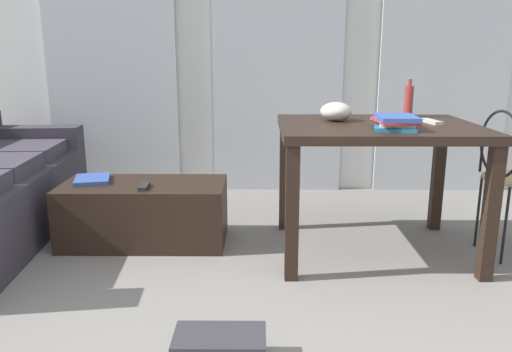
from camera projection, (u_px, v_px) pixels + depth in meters
name	position (u px, v px, depth m)	size (l,w,h in m)	color
ground_plane	(287.00, 279.00, 2.73)	(7.27, 7.27, 0.00)	gray
wall_back	(278.00, 40.00, 4.28)	(5.50, 0.10, 2.58)	silver
curtains	(278.00, 67.00, 4.25)	(3.91, 0.03, 2.13)	#B2B7BC
coffee_table	(145.00, 213.00, 3.22)	(1.02, 0.50, 0.39)	black
craft_table	(377.00, 143.00, 2.96)	(1.14, 0.91, 0.79)	black
wire_chair	(509.00, 166.00, 2.94)	(0.40, 0.41, 0.87)	tan
bottle_near	(409.00, 101.00, 3.21)	(0.06, 0.06, 0.24)	#99332D
bowl	(336.00, 111.00, 3.05)	(0.19, 0.19, 0.11)	beige
book_stack	(396.00, 122.00, 2.72)	(0.26, 0.31, 0.07)	#1E668C
tv_remote_on_table	(431.00, 122.00, 2.95)	(0.05, 0.19, 0.02)	#B7B7B2
scissors	(375.00, 120.00, 3.07)	(0.06, 0.12, 0.00)	#9EA0A5
tv_remote_primary	(144.00, 186.00, 3.06)	(0.05, 0.15, 0.02)	#232326
magazine	(92.00, 179.00, 3.22)	(0.21, 0.25, 0.03)	#33519E
shoebox	(220.00, 349.00, 1.97)	(0.36, 0.20, 0.13)	#38383D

